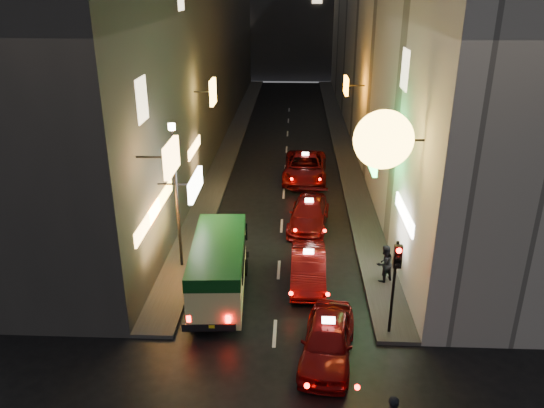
# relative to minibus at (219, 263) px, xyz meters

# --- Properties ---
(building_left) EXTENTS (7.65, 52.00, 18.00)m
(building_left) POSITION_rel_minibus_xyz_m (-5.75, 23.19, 7.51)
(building_left) COLOR #383533
(building_left) RESTS_ON ground
(building_right) EXTENTS (8.41, 52.00, 18.00)m
(building_right) POSITION_rel_minibus_xyz_m (10.25, 23.19, 7.51)
(building_right) COLOR #B6B0A7
(building_right) RESTS_ON ground
(sidewalk_left) EXTENTS (1.50, 52.00, 0.15)m
(sidewalk_left) POSITION_rel_minibus_xyz_m (-2.00, 23.20, -1.41)
(sidewalk_left) COLOR #42403D
(sidewalk_left) RESTS_ON ground
(sidewalk_right) EXTENTS (1.50, 52.00, 0.15)m
(sidewalk_right) POSITION_rel_minibus_xyz_m (6.50, 23.20, -1.41)
(sidewalk_right) COLOR #42403D
(sidewalk_right) RESTS_ON ground
(minibus) EXTENTS (2.24, 5.58, 2.35)m
(minibus) POSITION_rel_minibus_xyz_m (0.00, 0.00, 0.00)
(minibus) COLOR #E0DE8C
(minibus) RESTS_ON ground
(taxi_near) EXTENTS (2.80, 5.30, 1.78)m
(taxi_near) POSITION_rel_minibus_xyz_m (4.01, -3.54, -0.68)
(taxi_near) COLOR #640809
(taxi_near) RESTS_ON ground
(taxi_second) EXTENTS (2.05, 4.85, 1.70)m
(taxi_second) POSITION_rel_minibus_xyz_m (3.48, 1.26, -0.72)
(taxi_second) COLOR #640809
(taxi_second) RESTS_ON ground
(taxi_third) EXTENTS (2.58, 5.07, 1.72)m
(taxi_third) POSITION_rel_minibus_xyz_m (3.62, 6.73, -0.71)
(taxi_third) COLOR #640809
(taxi_third) RESTS_ON ground
(taxi_far) EXTENTS (2.62, 5.90, 2.01)m
(taxi_far) POSITION_rel_minibus_xyz_m (3.52, 13.76, -0.56)
(taxi_far) COLOR #640809
(taxi_far) RESTS_ON ground
(pedestrian_sidewalk) EXTENTS (0.80, 0.72, 1.79)m
(pedestrian_sidewalk) POSITION_rel_minibus_xyz_m (6.55, 1.25, -0.44)
(pedestrian_sidewalk) COLOR black
(pedestrian_sidewalk) RESTS_ON sidewalk_right
(traffic_light) EXTENTS (0.26, 0.43, 3.50)m
(traffic_light) POSITION_rel_minibus_xyz_m (6.25, -2.33, 1.20)
(traffic_light) COLOR black
(traffic_light) RESTS_ON sidewalk_right
(lamp_post) EXTENTS (0.28, 0.28, 6.22)m
(lamp_post) POSITION_rel_minibus_xyz_m (-1.95, 2.20, 2.24)
(lamp_post) COLOR black
(lamp_post) RESTS_ON sidewalk_left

